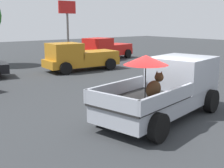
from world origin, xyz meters
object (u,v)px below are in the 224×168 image
at_px(pickup_truck_far, 106,49).
at_px(motel_sign, 67,19).
at_px(pickup_truck_main, 168,87).
at_px(pickup_truck_red, 79,57).

height_order(pickup_truck_far, motel_sign, motel_sign).
height_order(pickup_truck_main, pickup_truck_far, pickup_truck_main).
distance_m(pickup_truck_main, pickup_truck_far, 15.38).
distance_m(pickup_truck_main, motel_sign, 13.97).
bearing_deg(pickup_truck_main, motel_sign, 62.37).
xyz_separation_m(pickup_truck_red, motel_sign, (1.24, 3.37, 2.38)).
height_order(pickup_truck_red, pickup_truck_far, same).
xyz_separation_m(pickup_truck_far, motel_sign, (-3.69, -0.12, 2.38)).
bearing_deg(motel_sign, pickup_truck_main, -106.95).
height_order(pickup_truck_main, pickup_truck_red, pickup_truck_main).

